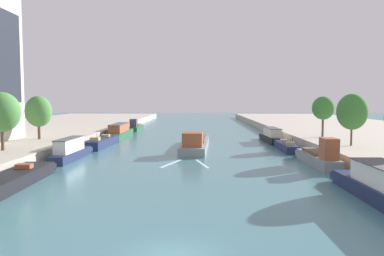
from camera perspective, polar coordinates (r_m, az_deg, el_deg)
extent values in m
cube|color=#B7AD9E|center=(80.73, -25.21, -0.80)|extent=(36.00, 170.00, 1.63)
cube|color=#B7AD9E|center=(79.66, 25.68, -0.88)|extent=(36.00, 170.00, 1.63)
cube|color=gray|center=(57.24, 0.57, -2.58)|extent=(4.49, 18.78, 1.09)
cube|color=gray|center=(66.81, 1.09, -1.50)|extent=(3.36, 1.41, 0.91)
cube|color=gray|center=(57.17, 0.57, -2.01)|extent=(4.56, 18.78, 0.06)
cube|color=#9E5133|center=(50.79, 0.12, -1.71)|extent=(2.81, 3.86, 1.87)
cube|color=black|center=(52.62, 0.26, -1.19)|extent=(2.08, 0.14, 0.52)
cube|color=brown|center=(59.00, 0.68, -1.61)|extent=(3.24, 9.82, 0.36)
cylinder|color=#232328|center=(51.54, 0.76, -2.05)|extent=(0.07, 0.07, 1.10)
cube|color=silver|center=(43.75, 1.52, -5.42)|extent=(1.69, 5.93, 0.03)
cube|color=silver|center=(44.06, -3.18, -5.36)|extent=(2.31, 5.79, 0.03)
cube|color=black|center=(35.37, -25.83, -7.29)|extent=(3.06, 13.25, 1.10)
cube|color=black|center=(41.61, -21.69, -5.33)|extent=(2.65, 1.29, 0.92)
cube|color=black|center=(35.26, -25.86, -6.37)|extent=(3.11, 13.25, 0.06)
cube|color=#9E5133|center=(37.82, -23.97, -5.26)|extent=(1.40, 0.93, 0.40)
cube|color=#1E284C|center=(49.22, -17.74, -3.97)|extent=(2.07, 10.27, 1.00)
cube|color=#1E284C|center=(54.32, -15.76, -3.06)|extent=(1.77, 1.26, 0.86)
cube|color=#1E284C|center=(49.14, -17.75, -3.36)|extent=(2.10, 10.27, 0.06)
cube|color=white|center=(48.57, -17.98, -2.47)|extent=(1.65, 6.58, 1.59)
cube|color=#4C4C51|center=(48.48, -18.01, -1.49)|extent=(1.77, 6.78, 0.08)
cylinder|color=#232328|center=(46.13, -18.76, -3.14)|extent=(0.07, 0.07, 1.10)
cube|color=#1E284C|center=(61.21, -13.48, -2.17)|extent=(2.80, 11.34, 1.27)
cube|color=#1E284C|center=(66.91, -12.00, -1.50)|extent=(2.29, 1.35, 1.01)
cube|color=#1E284C|center=(61.14, -13.49, -1.55)|extent=(2.85, 11.34, 0.06)
cube|color=tan|center=(63.48, -12.85, -1.12)|extent=(1.21, 0.95, 0.40)
cube|color=tan|center=(58.12, -14.39, -1.60)|extent=(1.34, 1.15, 0.48)
cylinder|color=#232328|center=(57.77, -14.13, -1.32)|extent=(0.07, 0.07, 1.10)
cube|color=#235633|center=(76.83, -10.79, -0.93)|extent=(2.88, 15.72, 1.03)
cube|color=#235633|center=(84.85, -9.73, -0.36)|extent=(2.57, 1.25, 0.88)
cube|color=#235633|center=(76.79, -10.80, -0.52)|extent=(2.94, 15.72, 0.06)
cube|color=#9E5133|center=(75.96, -10.92, 0.02)|extent=(2.33, 10.07, 1.52)
cube|color=#4C4C51|center=(75.91, -10.93, 0.62)|extent=(2.49, 10.37, 0.08)
cylinder|color=#232328|center=(72.06, -11.21, -0.38)|extent=(0.07, 0.07, 1.10)
cube|color=#235633|center=(93.57, -8.41, -0.02)|extent=(2.14, 10.83, 0.92)
cube|color=#235633|center=(99.24, -7.89, 0.29)|extent=(1.98, 1.22, 0.82)
cube|color=#235633|center=(93.54, -8.42, 0.28)|extent=(2.19, 10.83, 0.06)
cube|color=#38383D|center=(89.85, -8.79, 0.74)|extent=(1.57, 2.17, 1.90)
cube|color=black|center=(90.91, -8.68, 0.96)|extent=(1.24, 0.04, 0.53)
cube|color=brown|center=(94.59, -8.32, 0.46)|extent=(1.65, 5.64, 0.36)
cylinder|color=#232328|center=(90.25, -8.55, 0.51)|extent=(0.07, 0.07, 1.10)
cube|color=#1E284C|center=(37.04, 22.43, -6.50)|extent=(2.83, 1.25, 0.92)
cube|color=gray|center=(45.16, 18.39, -4.61)|extent=(2.01, 10.57, 1.16)
cube|color=gray|center=(50.48, 16.45, -3.51)|extent=(1.86, 1.25, 0.95)
cube|color=gray|center=(45.08, 18.40, -3.84)|extent=(2.05, 10.57, 0.06)
cube|color=#9E5133|center=(41.56, 19.94, -2.97)|extent=(1.48, 2.12, 2.22)
cube|color=black|center=(42.52, 19.48, -2.35)|extent=(1.17, 0.04, 0.62)
cube|color=brown|center=(46.04, 18.01, -3.40)|extent=(1.55, 5.50, 0.36)
cylinder|color=#232328|center=(42.12, 20.11, -3.65)|extent=(0.07, 0.07, 1.10)
cube|color=#1E284C|center=(56.86, 14.03, -2.81)|extent=(1.97, 9.04, 1.00)
cube|color=#1E284C|center=(61.57, 13.10, -2.16)|extent=(1.73, 1.25, 0.86)
cube|color=#1E284C|center=(56.80, 14.04, -2.27)|extent=(2.00, 9.04, 0.06)
cube|color=tan|center=(58.70, 13.64, -1.83)|extent=(0.92, 0.92, 0.40)
cube|color=tan|center=(54.32, 14.59, -2.29)|extent=(1.01, 1.12, 0.48)
cylinder|color=#232328|center=(54.17, 14.92, -1.99)|extent=(0.07, 0.07, 1.10)
cube|color=black|center=(67.71, 11.85, -1.64)|extent=(2.46, 10.38, 1.02)
cube|color=black|center=(73.06, 10.92, -1.12)|extent=(2.08, 1.28, 0.87)
cube|color=black|center=(67.65, 11.86, -1.19)|extent=(2.50, 10.38, 0.06)
cube|color=beige|center=(67.09, 11.96, -0.61)|extent=(1.96, 6.65, 1.40)
cube|color=#4C4C51|center=(67.03, 11.97, 0.02)|extent=(2.10, 6.86, 0.08)
cylinder|color=#232328|center=(64.67, 12.74, -0.94)|extent=(0.07, 0.07, 1.10)
cylinder|color=brown|center=(48.09, -26.66, -1.19)|extent=(0.36, 0.36, 3.11)
ellipsoid|color=#4C8942|center=(47.93, -26.78, 2.16)|extent=(4.17, 4.17, 4.56)
cylinder|color=brown|center=(59.62, -22.05, -0.22)|extent=(0.39, 0.39, 2.82)
ellipsoid|color=#4C8942|center=(59.48, -22.12, 2.32)|extent=(3.77, 3.77, 4.51)
cylinder|color=brown|center=(51.48, 22.89, -0.79)|extent=(0.24, 0.24, 3.02)
ellipsoid|color=#387533|center=(51.33, 22.98, 2.27)|extent=(3.76, 3.76, 4.53)
cylinder|color=brown|center=(62.28, 19.10, 0.35)|extent=(0.32, 0.32, 3.48)
ellipsoid|color=#387533|center=(62.17, 19.16, 2.87)|extent=(3.38, 3.38, 3.62)
cube|color=#232833|center=(59.77, -26.16, 9.66)|extent=(0.04, 8.08, 12.88)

